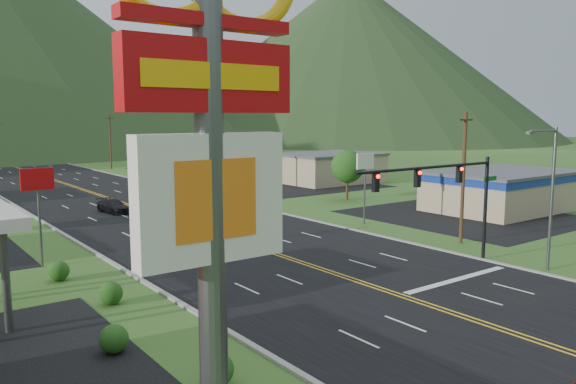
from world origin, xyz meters
TOP-DOWN VIEW (x-y plane):
  - pylon_sign at (-17.00, 2.00)m, footprint 4.32×0.60m
  - traffic_signal at (6.48, 14.00)m, footprint 13.10×0.43m
  - streetlight_east at (11.18, 10.00)m, footprint 3.28×0.25m
  - building_east_near at (30.00, 25.00)m, footprint 15.40×10.40m
  - building_east_mid at (32.00, 55.00)m, footprint 14.40×11.40m
  - building_east_far at (28.00, 90.00)m, footprint 16.40×12.40m
  - pole_sign_west_a at (-14.00, 30.00)m, footprint 2.00×0.18m
  - pole_sign_east_a at (13.00, 28.00)m, footprint 2.00×0.18m
  - pole_sign_east_b at (13.00, 60.00)m, footprint 2.00×0.18m
  - tree_east_a at (22.00, 40.00)m, footprint 3.84×3.84m
  - tree_east_b at (26.00, 78.00)m, footprint 3.84×3.84m
  - utility_pole_a at (13.50, 18.00)m, footprint 1.60×0.28m
  - utility_pole_b at (13.50, 55.00)m, footprint 1.60×0.28m
  - utility_pole_c at (13.50, 95.00)m, footprint 1.60×0.28m
  - utility_pole_d at (13.50, 135.00)m, footprint 1.60×0.28m
  - mountain_ne at (147.84, 176.19)m, footprint 180.00×180.00m
  - car_dark_mid at (-3.08, 47.40)m, footprint 2.52×4.76m
  - car_red_far at (3.55, 48.66)m, footprint 1.86×5.01m

SIDE VIEW (x-z plane):
  - car_dark_mid at x=-3.08m, z-range 0.00..1.31m
  - car_red_far at x=3.55m, z-range 0.00..1.64m
  - building_east_mid at x=32.00m, z-range 0.01..4.31m
  - building_east_far at x=28.00m, z-range 0.01..4.51m
  - building_east_near at x=30.00m, z-range 0.22..4.32m
  - tree_east_a at x=22.00m, z-range 0.98..6.80m
  - tree_east_b at x=26.00m, z-range 0.98..6.80m
  - pole_sign_west_a at x=-14.00m, z-range 1.85..8.25m
  - pole_sign_east_a at x=13.00m, z-range 1.85..8.25m
  - pole_sign_east_b at x=13.00m, z-range 1.85..8.25m
  - utility_pole_a at x=13.50m, z-range 0.13..10.13m
  - utility_pole_b at x=13.50m, z-range 0.13..10.13m
  - utility_pole_c at x=13.50m, z-range 0.13..10.13m
  - utility_pole_d at x=13.50m, z-range 0.13..10.13m
  - streetlight_east at x=11.18m, z-range 0.68..9.68m
  - traffic_signal at x=6.48m, z-range 1.83..8.83m
  - pylon_sign at x=-17.00m, z-range 2.30..16.30m
  - mountain_ne at x=147.84m, z-range 0.00..70.00m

